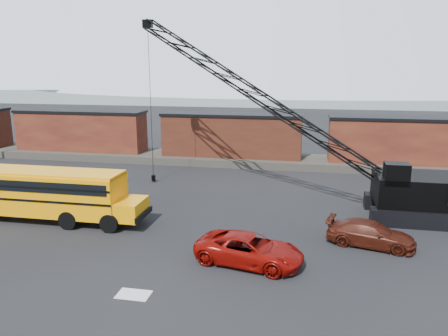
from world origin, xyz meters
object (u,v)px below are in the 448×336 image
Objects in this scene: school_bus at (49,193)px; red_pickup at (249,249)px; crawler_crane at (258,96)px; maroon_suv at (371,234)px.

school_bus reaches higher than red_pickup.
crawler_crane reaches higher than school_bus.
red_pickup is 6.91m from maroon_suv.
crawler_crane is at bearing 16.89° from red_pickup.
red_pickup is at bearing -15.63° from school_bus.
school_bus is at bearing 102.84° from maroon_suv.
crawler_crane is (-0.99, 11.03, 6.57)m from red_pickup.
maroon_suv is 0.20× the size of crawler_crane.
school_bus is 2.23× the size of red_pickup.
red_pickup is at bearing -84.85° from crawler_crane.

